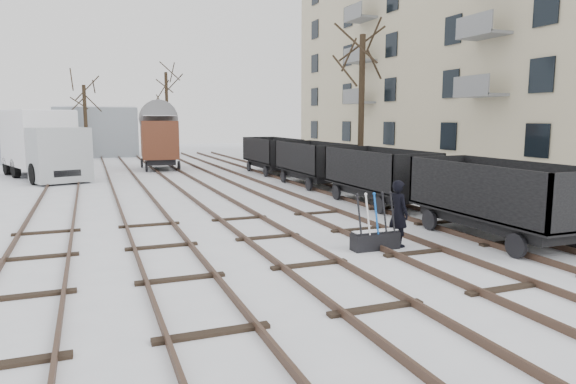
# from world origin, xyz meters

# --- Properties ---
(ground) EXTENTS (120.00, 120.00, 0.00)m
(ground) POSITION_xyz_m (0.00, 0.00, 0.00)
(ground) COLOR white
(ground) RESTS_ON ground
(tracks) EXTENTS (13.90, 52.00, 0.16)m
(tracks) POSITION_xyz_m (-0.00, 13.67, 0.07)
(tracks) COLOR black
(tracks) RESTS_ON ground
(apartment_block) EXTENTS (10.12, 45.00, 16.10)m
(apartment_block) POSITION_xyz_m (19.95, 14.00, 8.05)
(apartment_block) COLOR beige
(apartment_block) RESTS_ON ground
(shed_right) EXTENTS (7.00, 6.00, 4.50)m
(shed_right) POSITION_xyz_m (-4.00, 40.00, 2.25)
(shed_right) COLOR gray
(shed_right) RESTS_ON ground
(ground_frame) EXTENTS (1.30, 0.42, 1.49)m
(ground_frame) POSITION_xyz_m (2.22, 0.78, 0.28)
(ground_frame) COLOR black
(ground_frame) RESTS_ON ground
(worker) EXTENTS (0.56, 0.74, 1.80)m
(worker) POSITION_xyz_m (2.97, 0.88, 0.90)
(worker) COLOR black
(worker) RESTS_ON ground
(freight_wagon_a) EXTENTS (2.16, 5.41, 2.21)m
(freight_wagon_a) POSITION_xyz_m (6.00, 0.50, 0.84)
(freight_wagon_a) COLOR black
(freight_wagon_a) RESTS_ON ground
(freight_wagon_b) EXTENTS (2.16, 5.41, 2.21)m
(freight_wagon_b) POSITION_xyz_m (6.00, 6.90, 0.84)
(freight_wagon_b) COLOR black
(freight_wagon_b) RESTS_ON ground
(freight_wagon_c) EXTENTS (2.16, 5.41, 2.21)m
(freight_wagon_c) POSITION_xyz_m (6.00, 13.30, 0.84)
(freight_wagon_c) COLOR black
(freight_wagon_c) RESTS_ON ground
(freight_wagon_d) EXTENTS (2.16, 5.41, 2.21)m
(freight_wagon_d) POSITION_xyz_m (6.00, 19.70, 0.84)
(freight_wagon_d) COLOR black
(freight_wagon_d) RESTS_ON ground
(box_van_wagon) EXTENTS (2.83, 4.91, 3.63)m
(box_van_wagon) POSITION_xyz_m (-0.24, 24.99, 2.11)
(box_van_wagon) COLOR black
(box_van_wagon) RESTS_ON ground
(lorry) EXTENTS (4.59, 8.98, 3.90)m
(lorry) POSITION_xyz_m (-7.18, 21.90, 2.01)
(lorry) COLOR black
(lorry) RESTS_ON ground
(panel_van) EXTENTS (2.61, 5.06, 2.14)m
(panel_van) POSITION_xyz_m (-6.64, 33.71, 1.12)
(panel_van) COLOR white
(panel_van) RESTS_ON ground
(tree_near) EXTENTS (0.30, 0.30, 7.49)m
(tree_near) POSITION_xyz_m (8.03, 12.03, 3.74)
(tree_near) COLOR black
(tree_near) RESTS_ON ground
(tree_far_left) EXTENTS (0.30, 0.30, 6.21)m
(tree_far_left) POSITION_xyz_m (-4.84, 36.05, 3.10)
(tree_far_left) COLOR black
(tree_far_left) RESTS_ON ground
(tree_far_right) EXTENTS (0.30, 0.30, 7.79)m
(tree_far_right) POSITION_xyz_m (2.48, 39.94, 3.90)
(tree_far_right) COLOR black
(tree_far_right) RESTS_ON ground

